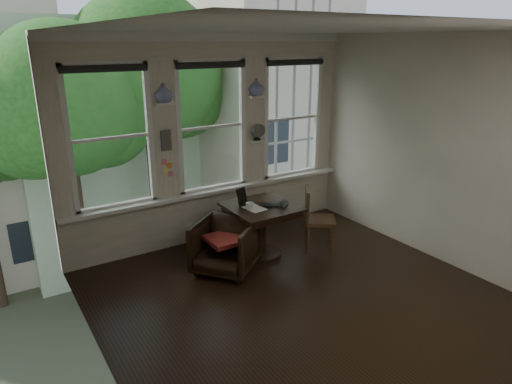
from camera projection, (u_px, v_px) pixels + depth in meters
ground at (303, 300)px, 5.35m from camera, size 4.50×4.50×0.00m
ceiling at (313, 29)px, 4.40m from camera, size 4.50×4.50×0.00m
wall_back at (211, 140)px, 6.67m from camera, size 4.50×0.00×4.50m
wall_left at (92, 220)px, 3.73m from camera, size 0.00×4.50×4.50m
wall_right at (441, 151)px, 6.02m from camera, size 0.00×4.50×4.50m
window_left at (110, 138)px, 5.87m from camera, size 1.10×0.12×1.90m
window_center at (211, 127)px, 6.61m from camera, size 1.10×0.12×1.90m
window_right at (291, 118)px, 7.35m from camera, size 1.10×0.12×1.90m
shelf_left at (164, 103)px, 6.03m from camera, size 0.26×0.16×0.03m
shelf_right at (256, 96)px, 6.77m from camera, size 0.26×0.16×0.03m
intercom at (166, 140)px, 6.22m from camera, size 0.14×0.06×0.28m
sticky_notes at (167, 165)px, 6.33m from camera, size 0.16×0.01×0.24m
desk_fan at (257, 135)px, 6.94m from camera, size 0.20×0.20×0.24m
vase_left at (164, 93)px, 5.99m from camera, size 0.24×0.24×0.25m
vase_right at (256, 87)px, 6.73m from camera, size 0.24×0.24×0.25m
table at (261, 231)px, 6.34m from camera, size 0.90×0.90×0.75m
armchair_left at (225, 246)px, 5.92m from camera, size 1.06×1.06×0.70m
cushion_red at (225, 239)px, 5.89m from camera, size 0.45×0.45×0.06m
side_chair_right at (320, 220)px, 6.51m from camera, size 0.59×0.59×0.92m
laptop at (270, 206)px, 6.17m from camera, size 0.37×0.34×0.02m
mug at (250, 206)px, 6.05m from camera, size 0.12×0.12×0.10m
drinking_glass at (284, 205)px, 6.13m from camera, size 0.13×0.13×0.09m
tablet at (242, 196)px, 6.27m from camera, size 0.17×0.11×0.22m
papers at (255, 208)px, 6.12m from camera, size 0.25×0.32×0.00m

